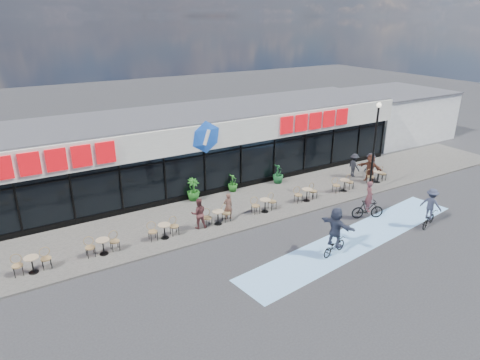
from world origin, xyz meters
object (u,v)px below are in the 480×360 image
object	(u,v)px
potted_plant_mid	(233,183)
pedestrian_a	(370,168)
pedestrian_b	(354,165)
lamp_post	(375,141)
cyclist_a	(430,210)
patron_left	(228,206)
potted_plant_right	(278,173)
patron_right	(199,213)
potted_plant_left	(193,189)
cyclist_b	(368,205)
pedestrian_c	(370,165)

from	to	relation	value
potted_plant_mid	pedestrian_a	bearing A→B (deg)	-19.82
pedestrian_a	pedestrian_b	world-z (taller)	pedestrian_a
lamp_post	cyclist_a	bearing A→B (deg)	-98.21
patron_left	pedestrian_b	world-z (taller)	pedestrian_b
potted_plant_right	patron_right	distance (m)	7.80
potted_plant_left	cyclist_b	size ratio (longest dim) A/B	0.63
pedestrian_b	cyclist_a	bearing A→B (deg)	175.09
pedestrian_a	potted_plant_left	bearing A→B (deg)	-123.58
pedestrian_c	patron_right	bearing A→B (deg)	-6.75
patron_left	potted_plant_mid	bearing A→B (deg)	-123.13
patron_left	cyclist_a	bearing A→B (deg)	145.96
lamp_post	potted_plant_mid	size ratio (longest dim) A/B	5.01
patron_left	pedestrian_b	bearing A→B (deg)	-172.15
cyclist_b	lamp_post	bearing A→B (deg)	41.71
patron_right	lamp_post	bearing A→B (deg)	-169.82
cyclist_a	potted_plant_mid	bearing A→B (deg)	125.12
patron_left	cyclist_a	world-z (taller)	cyclist_a
cyclist_b	cyclist_a	bearing A→B (deg)	-49.19
lamp_post	patron_right	world-z (taller)	lamp_post
pedestrian_a	pedestrian_b	distance (m)	1.21
potted_plant_mid	cyclist_a	size ratio (longest dim) A/B	0.53
pedestrian_a	pedestrian_c	bearing A→B (deg)	113.62
patron_right	potted_plant_right	bearing A→B (deg)	-140.77
potted_plant_right	patron_left	distance (m)	6.13
lamp_post	potted_plant_right	xyz separation A→B (m)	(-3.89, 4.18, -2.62)
pedestrian_b	patron_right	bearing A→B (deg)	106.61
potted_plant_left	cyclist_a	bearing A→B (deg)	-45.01
potted_plant_left	pedestrian_b	bearing A→B (deg)	-9.61
pedestrian_b	cyclist_a	xyz separation A→B (m)	(-1.88, -7.25, 0.04)
lamp_post	cyclist_a	distance (m)	5.32
lamp_post	pedestrian_b	xyz separation A→B (m)	(1.20, 2.56, -2.47)
pedestrian_b	cyclist_b	world-z (taller)	cyclist_b
potted_plant_mid	patron_left	bearing A→B (deg)	-123.61
cyclist_a	cyclist_b	bearing A→B (deg)	130.81
potted_plant_left	pedestrian_a	distance (m)	11.62
patron_left	cyclist_b	xyz separation A→B (m)	(6.59, -3.59, -0.07)
potted_plant_mid	cyclist_b	distance (m)	8.14
potted_plant_left	patron_left	xyz separation A→B (m)	(0.53, -3.21, 0.06)
patron_left	cyclist_b	distance (m)	7.50
lamp_post	patron_right	xyz separation A→B (m)	(-11.04, 1.06, -2.45)
patron_left	potted_plant_left	bearing A→B (deg)	-80.16
patron_right	pedestrian_b	xyz separation A→B (m)	(12.24, 1.51, -0.02)
potted_plant_right	pedestrian_a	distance (m)	6.01
cyclist_b	pedestrian_b	bearing A→B (deg)	51.94
patron_left	pedestrian_c	xyz separation A→B (m)	(11.23, 0.67, 0.11)
potted_plant_mid	potted_plant_right	xyz separation A→B (m)	(3.22, -0.27, 0.08)
pedestrian_b	cyclist_a	size ratio (longest dim) A/B	0.75
patron_left	cyclist_b	world-z (taller)	cyclist_b
potted_plant_right	pedestrian_c	bearing A→B (deg)	-21.42
lamp_post	patron_left	xyz separation A→B (m)	(-9.26, 1.21, -2.52)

